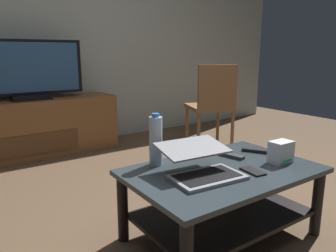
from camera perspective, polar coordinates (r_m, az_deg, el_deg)
ground_plane at (r=2.09m, az=5.01°, el=-16.99°), size 7.68×7.68×0.00m
back_wall at (r=3.93m, az=-17.94°, el=17.50°), size 6.40×0.12×2.80m
coffee_table at (r=1.87m, az=9.46°, el=-11.06°), size 1.04×0.67×0.41m
media_cabinet at (r=3.56m, az=-22.46°, el=-0.30°), size 1.66×0.45×0.58m
television at (r=3.47m, az=-23.18°, el=8.80°), size 1.03×0.20×0.58m
dining_chair at (r=3.47m, az=7.79°, el=4.10°), size 0.56×0.56×0.92m
laptop at (r=1.69m, az=5.82°, el=-6.78°), size 0.39×0.39×0.15m
router_box at (r=1.99m, az=19.14°, el=-4.31°), size 0.13×0.09×0.13m
water_bottle_near at (r=1.82m, az=-2.16°, el=-2.57°), size 0.07×0.07×0.30m
cell_phone at (r=1.81m, az=14.61°, el=-7.65°), size 0.09×0.15×0.01m
tv_remote at (r=2.16m, az=14.96°, el=-4.16°), size 0.12×0.16×0.02m
soundbar_remote at (r=2.02m, az=11.04°, el=-5.11°), size 0.08×0.17×0.02m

